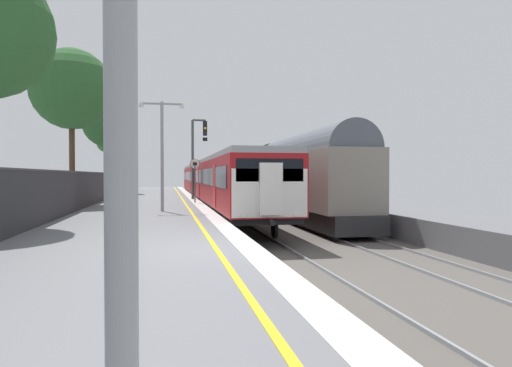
% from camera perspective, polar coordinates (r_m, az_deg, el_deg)
% --- Properties ---
extents(ground, '(17.40, 110.00, 1.21)m').
position_cam_1_polar(ground, '(11.17, 10.66, -10.57)').
color(ground, slate).
extents(commuter_train_at_platform, '(2.83, 41.59, 3.81)m').
position_cam_1_polar(commuter_train_at_platform, '(36.10, -5.53, 0.42)').
color(commuter_train_at_platform, maroon).
rests_on(commuter_train_at_platform, ground).
extents(freight_train_adjacent_track, '(2.60, 59.46, 4.89)m').
position_cam_1_polar(freight_train_adjacent_track, '(46.93, -1.91, 1.07)').
color(freight_train_adjacent_track, '#232326').
rests_on(freight_train_adjacent_track, ground).
extents(signal_gantry, '(1.10, 0.24, 5.49)m').
position_cam_1_polar(signal_gantry, '(31.69, -7.46, 4.21)').
color(signal_gantry, '#47474C').
rests_on(signal_gantry, ground).
extents(speed_limit_sign, '(0.59, 0.08, 2.63)m').
position_cam_1_polar(speed_limit_sign, '(27.51, -7.64, 1.10)').
color(speed_limit_sign, '#59595B').
rests_on(speed_limit_sign, ground).
extents(platform_lamp_mid, '(2.00, 0.20, 4.98)m').
position_cam_1_polar(platform_lamp_mid, '(21.19, -11.65, 4.64)').
color(platform_lamp_mid, '#93999E').
rests_on(platform_lamp_mid, ground).
extents(background_tree_centre, '(4.50, 4.50, 8.72)m').
position_cam_1_polar(background_tree_centre, '(27.84, -21.89, 10.56)').
color(background_tree_centre, '#473323').
rests_on(background_tree_centre, ground).
extents(background_tree_right, '(4.58, 4.58, 8.82)m').
position_cam_1_polar(background_tree_right, '(44.06, -18.00, 7.14)').
color(background_tree_right, '#473323').
rests_on(background_tree_right, ground).
extents(background_tree_back, '(2.85, 2.99, 6.76)m').
position_cam_1_polar(background_tree_back, '(49.40, -17.90, 5.08)').
color(background_tree_back, '#473323').
rests_on(background_tree_back, ground).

